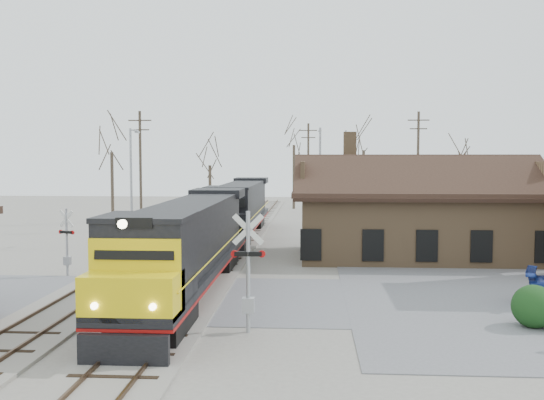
{
  "coord_description": "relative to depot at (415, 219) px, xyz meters",
  "views": [
    {
      "loc": [
        5.52,
        -26.17,
        6.23
      ],
      "look_at": [
        3.22,
        9.0,
        3.76
      ],
      "focal_mm": 40.0,
      "sensor_mm": 36.0,
      "label": 1
    }
  ],
  "objects": [
    {
      "name": "utility_pole_b",
      "position": [
        -6.84,
        30.71,
        2.87
      ],
      "size": [
        2.0,
        0.24,
        10.11
      ],
      "color": "#382D23",
      "rests_on": "ground"
    },
    {
      "name": "tree_d",
      "position": [
        -0.69,
        29.77,
        5.82
      ],
      "size": [
        4.71,
        4.71,
        11.54
      ],
      "color": "#382D23",
      "rests_on": "ground"
    },
    {
      "name": "locomotive_lead",
      "position": [
        -11.99,
        -11.76,
        -0.11
      ],
      "size": [
        2.95,
        19.73,
        4.38
      ],
      "color": "black",
      "rests_on": "ground"
    },
    {
      "name": "streetlight_a",
      "position": [
        -19.22,
        4.06,
        2.27
      ],
      "size": [
        0.25,
        2.04,
        8.3
      ],
      "color": "#A5A8AD",
      "rests_on": "ground"
    },
    {
      "name": "locomotive_trailing",
      "position": [
        -11.99,
        8.24,
        -0.11
      ],
      "size": [
        2.95,
        19.73,
        4.14
      ],
      "color": "black",
      "rests_on": "ground"
    },
    {
      "name": "streetlight_b",
      "position": [
        -5.81,
        9.3,
        2.41
      ],
      "size": [
        0.25,
        2.04,
        8.56
      ],
      "color": "#A5A8AD",
      "rests_on": "ground"
    },
    {
      "name": "track_main",
      "position": [
        -11.99,
        3.0,
        -2.34
      ],
      "size": [
        3.4,
        90.0,
        0.24
      ],
      "color": "gray",
      "rests_on": "ground"
    },
    {
      "name": "crossbuck_near",
      "position": [
        -8.7,
        -17.02,
        -0.39
      ],
      "size": [
        1.24,
        0.33,
        4.35
      ],
      "rotation": [
        0.0,
        0.0,
        0.04
      ],
      "color": "#A5A8AD",
      "rests_on": "ground"
    },
    {
      "name": "utility_pole_a",
      "position": [
        -21.14,
        13.01,
        2.93
      ],
      "size": [
        2.0,
        0.24,
        10.21
      ],
      "color": "#382D23",
      "rests_on": "ground"
    },
    {
      "name": "track_siding",
      "position": [
        -16.49,
        3.0,
        -2.34
      ],
      "size": [
        3.4,
        90.0,
        0.24
      ],
      "color": "gray",
      "rests_on": "ground"
    },
    {
      "name": "utility_pole_c",
      "position": [
        3.48,
        19.35,
        3.09
      ],
      "size": [
        2.0,
        0.24,
        10.53
      ],
      "color": "#382D23",
      "rests_on": "ground"
    },
    {
      "name": "hedge_a",
      "position": [
        1.68,
        -15.78,
        -1.61
      ],
      "size": [
        1.59,
        1.59,
        1.59
      ],
      "primitive_type": "sphere",
      "color": "#113313",
      "rests_on": "ground"
    },
    {
      "name": "tree_e",
      "position": [
        9.32,
        28.13,
        3.81
      ],
      "size": [
        3.57,
        3.57,
        8.74
      ],
      "color": "#382D23",
      "rests_on": "ground"
    },
    {
      "name": "tree_a",
      "position": [
        -25.66,
        19.03,
        5.46
      ],
      "size": [
        4.51,
        4.51,
        11.05
      ],
      "color": "#382D23",
      "rests_on": "ground"
    },
    {
      "name": "road",
      "position": [
        -11.99,
        -12.0,
        -2.39
      ],
      "size": [
        60.0,
        9.0,
        0.03
      ],
      "primitive_type": "cube",
      "color": "slate",
      "rests_on": "ground"
    },
    {
      "name": "tree_c",
      "position": [
        -8.61,
        35.61,
        6.64
      ],
      "size": [
        5.18,
        5.18,
        12.7
      ],
      "color": "#382D23",
      "rests_on": "ground"
    },
    {
      "name": "tree_b",
      "position": [
        -17.09,
        24.66,
        3.92
      ],
      "size": [
        3.63,
        3.63,
        8.9
      ],
      "color": "#382D23",
      "rests_on": "ground"
    },
    {
      "name": "streetlight_c",
      "position": [
        -2.99,
        24.21,
        2.64
      ],
      "size": [
        0.25,
        2.04,
        9.02
      ],
      "color": "#A5A8AD",
      "rests_on": "ground"
    },
    {
      "name": "depot",
      "position": [
        0.0,
        0.0,
        0.0
      ],
      "size": [
        15.2,
        9.31,
        7.9
      ],
      "color": "olive",
      "rests_on": "ground"
    },
    {
      "name": "crossbuck_far",
      "position": [
        -19.3,
        -7.36,
        -0.7
      ],
      "size": [
        0.98,
        0.43,
        3.58
      ],
      "rotation": [
        0.0,
        0.0,
        2.78
      ],
      "color": "#A5A8AD",
      "rests_on": "ground"
    },
    {
      "name": "ground",
      "position": [
        -11.99,
        -12.0,
        -2.41
      ],
      "size": [
        140.0,
        140.0,
        0.0
      ],
      "primitive_type": "plane",
      "color": "gray",
      "rests_on": "ground"
    }
  ]
}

